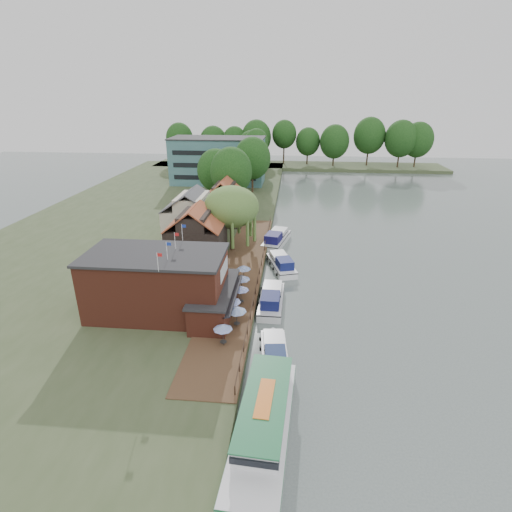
{
  "coord_description": "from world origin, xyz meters",
  "views": [
    {
      "loc": [
        -1.02,
        -40.24,
        24.64
      ],
      "look_at": [
        -6.0,
        12.0,
        3.0
      ],
      "focal_mm": 28.0,
      "sensor_mm": 36.0,
      "label": 1
    }
  ],
  "objects_px": {
    "willow": "(232,219)",
    "umbrella_0": "(223,335)",
    "cottage_a": "(196,234)",
    "pub": "(174,284)",
    "umbrella_3": "(241,295)",
    "cottage_b": "(193,215)",
    "cruiser_2": "(281,262)",
    "tour_boat": "(263,421)",
    "umbrella_5": "(244,274)",
    "hotel_block": "(218,160)",
    "cottage_c": "(225,202)",
    "umbrella_2": "(231,307)",
    "umbrella_1": "(237,317)",
    "cruiser_1": "(271,297)",
    "umbrella_4": "(241,284)",
    "cruiser_3": "(276,237)",
    "cruiser_0": "(275,351)",
    "swan": "(270,386)"
  },
  "relations": [
    {
      "from": "willow",
      "to": "umbrella_3",
      "type": "relative_size",
      "value": 4.39
    },
    {
      "from": "umbrella_1",
      "to": "umbrella_5",
      "type": "xyz_separation_m",
      "value": [
        -0.6,
        10.98,
        0.0
      ]
    },
    {
      "from": "cottage_c",
      "to": "umbrella_0",
      "type": "relative_size",
      "value": 3.58
    },
    {
      "from": "cottage_b",
      "to": "cruiser_1",
      "type": "height_order",
      "value": "cottage_b"
    },
    {
      "from": "umbrella_2",
      "to": "tour_boat",
      "type": "bearing_deg",
      "value": -72.5
    },
    {
      "from": "cottage_a",
      "to": "umbrella_0",
      "type": "height_order",
      "value": "cottage_a"
    },
    {
      "from": "umbrella_3",
      "to": "tour_boat",
      "type": "relative_size",
      "value": 0.16
    },
    {
      "from": "hotel_block",
      "to": "cottage_c",
      "type": "height_order",
      "value": "hotel_block"
    },
    {
      "from": "tour_boat",
      "to": "umbrella_1",
      "type": "bearing_deg",
      "value": 109.84
    },
    {
      "from": "cottage_a",
      "to": "tour_boat",
      "type": "relative_size",
      "value": 0.59
    },
    {
      "from": "pub",
      "to": "umbrella_0",
      "type": "height_order",
      "value": "pub"
    },
    {
      "from": "cottage_a",
      "to": "tour_boat",
      "type": "distance_m",
      "value": 33.68
    },
    {
      "from": "cruiser_3",
      "to": "cottage_b",
      "type": "bearing_deg",
      "value": -163.34
    },
    {
      "from": "cottage_b",
      "to": "umbrella_5",
      "type": "relative_size",
      "value": 4.04
    },
    {
      "from": "pub",
      "to": "umbrella_4",
      "type": "distance_m",
      "value": 9.04
    },
    {
      "from": "hotel_block",
      "to": "umbrella_2",
      "type": "relative_size",
      "value": 10.59
    },
    {
      "from": "cottage_a",
      "to": "cruiser_0",
      "type": "xyz_separation_m",
      "value": [
        12.69,
        -21.52,
        -4.18
      ]
    },
    {
      "from": "pub",
      "to": "tour_boat",
      "type": "xyz_separation_m",
      "value": [
        11.34,
        -16.13,
        -3.05
      ]
    },
    {
      "from": "hotel_block",
      "to": "umbrella_5",
      "type": "relative_size",
      "value": 10.69
    },
    {
      "from": "umbrella_0",
      "to": "umbrella_1",
      "type": "bearing_deg",
      "value": 76.26
    },
    {
      "from": "umbrella_3",
      "to": "cruiser_2",
      "type": "relative_size",
      "value": 0.25
    },
    {
      "from": "willow",
      "to": "umbrella_3",
      "type": "height_order",
      "value": "willow"
    },
    {
      "from": "cruiser_1",
      "to": "tour_boat",
      "type": "relative_size",
      "value": 0.68
    },
    {
      "from": "willow",
      "to": "cruiser_2",
      "type": "bearing_deg",
      "value": -28.84
    },
    {
      "from": "swan",
      "to": "hotel_block",
      "type": "bearing_deg",
      "value": 103.43
    },
    {
      "from": "cottage_b",
      "to": "cruiser_3",
      "type": "xyz_separation_m",
      "value": [
        14.32,
        1.06,
        -3.96
      ]
    },
    {
      "from": "umbrella_2",
      "to": "cruiser_0",
      "type": "xyz_separation_m",
      "value": [
        5.28,
        -5.99,
        -1.22
      ]
    },
    {
      "from": "cruiser_3",
      "to": "swan",
      "type": "xyz_separation_m",
      "value": [
        1.17,
        -36.65,
        -1.07
      ]
    },
    {
      "from": "tour_boat",
      "to": "willow",
      "type": "bearing_deg",
      "value": 105.89
    },
    {
      "from": "umbrella_0",
      "to": "cruiser_3",
      "type": "distance_m",
      "value": 32.33
    },
    {
      "from": "cottage_a",
      "to": "tour_boat",
      "type": "xyz_separation_m",
      "value": [
        12.34,
        -31.13,
        -3.65
      ]
    },
    {
      "from": "willow",
      "to": "cottage_b",
      "type": "bearing_deg",
      "value": 146.31
    },
    {
      "from": "cottage_b",
      "to": "umbrella_5",
      "type": "xyz_separation_m",
      "value": [
        10.79,
        -16.54,
        -2.96
      ]
    },
    {
      "from": "cottage_c",
      "to": "umbrella_0",
      "type": "bearing_deg",
      "value": -80.75
    },
    {
      "from": "cottage_a",
      "to": "umbrella_3",
      "type": "xyz_separation_m",
      "value": [
        8.19,
        -12.53,
        -2.96
      ]
    },
    {
      "from": "cruiser_1",
      "to": "cruiser_3",
      "type": "relative_size",
      "value": 0.94
    },
    {
      "from": "cottage_c",
      "to": "cruiser_1",
      "type": "distance_m",
      "value": 31.82
    },
    {
      "from": "umbrella_0",
      "to": "cottage_a",
      "type": "bearing_deg",
      "value": 109.68
    },
    {
      "from": "swan",
      "to": "tour_boat",
      "type": "bearing_deg",
      "value": -91.57
    },
    {
      "from": "cottage_a",
      "to": "pub",
      "type": "bearing_deg",
      "value": -86.19
    },
    {
      "from": "willow",
      "to": "umbrella_0",
      "type": "distance_m",
      "value": 26.51
    },
    {
      "from": "tour_boat",
      "to": "umbrella_5",
      "type": "bearing_deg",
      "value": 104.13
    },
    {
      "from": "umbrella_0",
      "to": "umbrella_4",
      "type": "bearing_deg",
      "value": 88.16
    },
    {
      "from": "umbrella_1",
      "to": "tour_boat",
      "type": "relative_size",
      "value": 0.16
    },
    {
      "from": "umbrella_4",
      "to": "cruiser_3",
      "type": "xyz_separation_m",
      "value": [
        3.43,
        20.7,
        -1.0
      ]
    },
    {
      "from": "cottage_a",
      "to": "cruiser_3",
      "type": "height_order",
      "value": "cottage_a"
    },
    {
      "from": "pub",
      "to": "swan",
      "type": "bearing_deg",
      "value": -42.69
    },
    {
      "from": "pub",
      "to": "hotel_block",
      "type": "bearing_deg",
      "value": 96.43
    },
    {
      "from": "cottage_b",
      "to": "cottage_c",
      "type": "bearing_deg",
      "value": 66.04
    },
    {
      "from": "umbrella_3",
      "to": "cruiser_1",
      "type": "relative_size",
      "value": 0.24
    }
  ]
}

